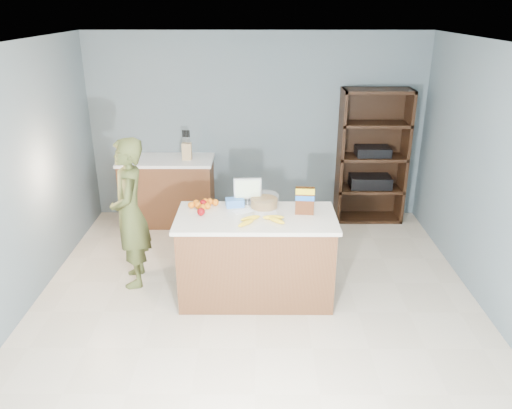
{
  "coord_description": "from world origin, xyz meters",
  "views": [
    {
      "loc": [
        0.02,
        -4.14,
        2.82
      ],
      "look_at": [
        0.0,
        0.35,
        1.0
      ],
      "focal_mm": 35.0,
      "sensor_mm": 36.0,
      "label": 1
    }
  ],
  "objects_px": {
    "tv": "(248,190)",
    "cereal_box": "(305,199)",
    "counter_peninsula": "(256,260)",
    "shelving_unit": "(371,158)",
    "person": "(130,214)"
  },
  "relations": [
    {
      "from": "counter_peninsula",
      "to": "tv",
      "type": "distance_m",
      "value": 0.72
    },
    {
      "from": "tv",
      "to": "counter_peninsula",
      "type": "bearing_deg",
      "value": -74.2
    },
    {
      "from": "person",
      "to": "tv",
      "type": "bearing_deg",
      "value": 78.87
    },
    {
      "from": "counter_peninsula",
      "to": "cereal_box",
      "type": "xyz_separation_m",
      "value": [
        0.47,
        0.06,
        0.64
      ]
    },
    {
      "from": "shelving_unit",
      "to": "tv",
      "type": "bearing_deg",
      "value": -133.23
    },
    {
      "from": "tv",
      "to": "cereal_box",
      "type": "xyz_separation_m",
      "value": [
        0.56,
        -0.25,
        -0.0
      ]
    },
    {
      "from": "shelving_unit",
      "to": "counter_peninsula",
      "type": "bearing_deg",
      "value": -127.11
    },
    {
      "from": "counter_peninsula",
      "to": "shelving_unit",
      "type": "bearing_deg",
      "value": 52.89
    },
    {
      "from": "tv",
      "to": "cereal_box",
      "type": "height_order",
      "value": "tv"
    },
    {
      "from": "person",
      "to": "tv",
      "type": "relative_size",
      "value": 5.65
    },
    {
      "from": "counter_peninsula",
      "to": "shelving_unit",
      "type": "xyz_separation_m",
      "value": [
        1.55,
        2.05,
        0.45
      ]
    },
    {
      "from": "counter_peninsula",
      "to": "tv",
      "type": "xyz_separation_m",
      "value": [
        -0.09,
        0.31,
        0.64
      ]
    },
    {
      "from": "counter_peninsula",
      "to": "person",
      "type": "xyz_separation_m",
      "value": [
        -1.31,
        0.3,
        0.38
      ]
    },
    {
      "from": "counter_peninsula",
      "to": "person",
      "type": "distance_m",
      "value": 1.39
    },
    {
      "from": "counter_peninsula",
      "to": "tv",
      "type": "relative_size",
      "value": 5.53
    }
  ]
}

